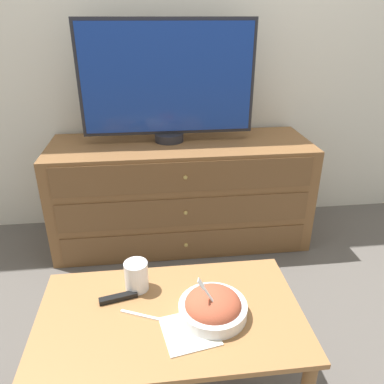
% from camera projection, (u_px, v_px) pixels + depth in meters
% --- Properties ---
extents(ground_plane, '(12.00, 12.00, 0.00)m').
position_uv_depth(ground_plane, '(195.00, 214.00, 2.86)').
color(ground_plane, '#56514C').
extents(wall_back, '(12.00, 0.05, 2.60)m').
position_uv_depth(wall_back, '(196.00, 28.00, 2.32)').
color(wall_back, silver).
rests_on(wall_back, ground_plane).
extents(dresser, '(1.60, 0.56, 0.67)m').
position_uv_depth(dresser, '(181.00, 192.00, 2.42)').
color(dresser, brown).
rests_on(dresser, ground_plane).
extents(tv, '(1.02, 0.18, 0.70)m').
position_uv_depth(tv, '(168.00, 81.00, 2.16)').
color(tv, '#232328').
rests_on(tv, dresser).
extents(coffee_table, '(0.91, 0.53, 0.45)m').
position_uv_depth(coffee_table, '(171.00, 328.00, 1.31)').
color(coffee_table, '#9E6B3D').
rests_on(coffee_table, ground_plane).
extents(takeout_bowl, '(0.23, 0.23, 0.17)m').
position_uv_depth(takeout_bowl, '(213.00, 307.00, 1.26)').
color(takeout_bowl, silver).
rests_on(takeout_bowl, coffee_table).
extents(drink_cup, '(0.09, 0.09, 0.11)m').
position_uv_depth(drink_cup, '(137.00, 277.00, 1.38)').
color(drink_cup, white).
rests_on(drink_cup, coffee_table).
extents(napkin, '(0.20, 0.20, 0.00)m').
position_uv_depth(napkin, '(190.00, 331.00, 1.21)').
color(napkin, silver).
rests_on(napkin, coffee_table).
extents(knife, '(0.17, 0.08, 0.01)m').
position_uv_depth(knife, '(146.00, 316.00, 1.26)').
color(knife, white).
rests_on(knife, coffee_table).
extents(remote_control, '(0.14, 0.06, 0.02)m').
position_uv_depth(remote_control, '(118.00, 298.00, 1.34)').
color(remote_control, black).
rests_on(remote_control, coffee_table).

